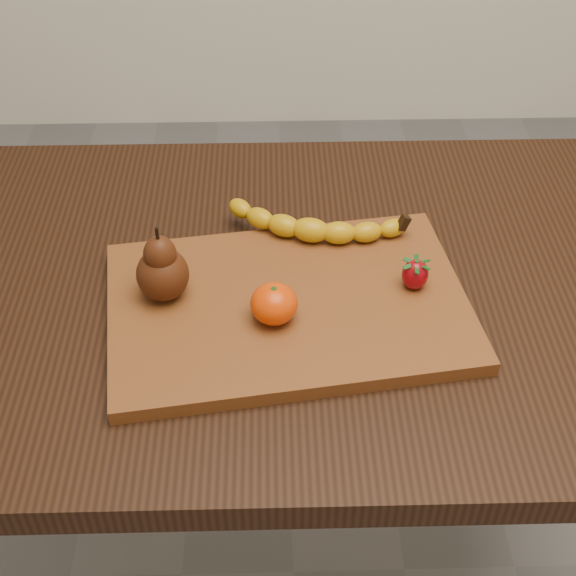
{
  "coord_description": "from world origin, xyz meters",
  "views": [
    {
      "loc": [
        -0.03,
        -0.81,
        1.46
      ],
      "look_at": [
        -0.01,
        -0.06,
        0.8
      ],
      "focal_mm": 50.0,
      "sensor_mm": 36.0,
      "label": 1
    }
  ],
  "objects_px": {
    "cutting_board": "(288,306)",
    "pear": "(161,263)",
    "table": "(295,332)",
    "mandarin": "(274,304)"
  },
  "relations": [
    {
      "from": "cutting_board",
      "to": "mandarin",
      "type": "xyz_separation_m",
      "value": [
        -0.02,
        -0.03,
        0.03
      ]
    },
    {
      "from": "table",
      "to": "cutting_board",
      "type": "bearing_deg",
      "value": -101.08
    },
    {
      "from": "cutting_board",
      "to": "pear",
      "type": "xyz_separation_m",
      "value": [
        -0.16,
        0.01,
        0.06
      ]
    },
    {
      "from": "table",
      "to": "mandarin",
      "type": "relative_size",
      "value": 17.24
    },
    {
      "from": "cutting_board",
      "to": "pear",
      "type": "bearing_deg",
      "value": 166.47
    },
    {
      "from": "pear",
      "to": "cutting_board",
      "type": "bearing_deg",
      "value": -5.4
    },
    {
      "from": "pear",
      "to": "table",
      "type": "bearing_deg",
      "value": 15.36
    },
    {
      "from": "pear",
      "to": "mandarin",
      "type": "bearing_deg",
      "value": -19.28
    },
    {
      "from": "pear",
      "to": "mandarin",
      "type": "xyz_separation_m",
      "value": [
        0.14,
        -0.05,
        -0.03
      ]
    },
    {
      "from": "pear",
      "to": "mandarin",
      "type": "relative_size",
      "value": 1.78
    }
  ]
}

